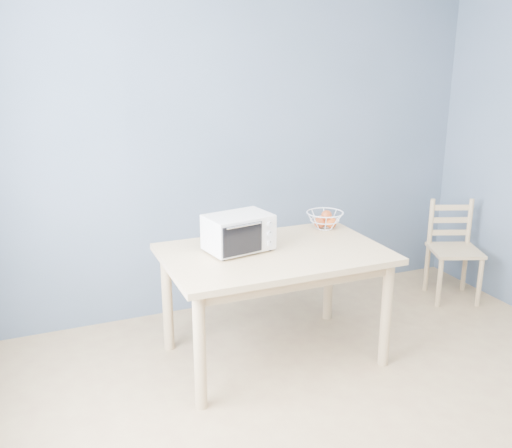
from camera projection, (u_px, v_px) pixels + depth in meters
name	position (u px, v px, depth m)	size (l,w,h in m)	color
room	(430.00, 220.00, 2.34)	(4.01, 4.51, 2.61)	tan
dining_table	(274.00, 266.00, 3.65)	(1.40, 0.90, 0.75)	tan
toaster_oven	(236.00, 233.00, 3.58)	(0.45, 0.36, 0.24)	silver
fruit_basket	(325.00, 219.00, 4.07)	(0.35, 0.35, 0.13)	white
dining_chair	(453.00, 251.00, 4.67)	(0.49, 0.49, 0.81)	tan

